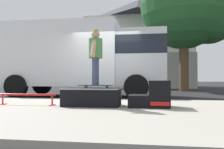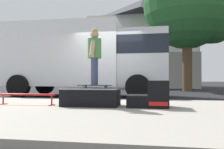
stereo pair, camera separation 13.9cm
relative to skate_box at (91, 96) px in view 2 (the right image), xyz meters
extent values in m
plane|color=black|center=(-0.29, 2.43, -0.34)|extent=(140.00, 140.00, 0.00)
cube|color=#A8A093|center=(-0.29, -0.57, -0.28)|extent=(50.00, 5.00, 0.12)
cube|color=black|center=(0.00, 0.00, -0.01)|extent=(1.26, 0.68, 0.41)
cube|color=gray|center=(0.00, 0.00, 0.17)|extent=(1.28, 0.70, 0.03)
cube|color=black|center=(1.05, 0.00, -0.09)|extent=(0.44, 0.65, 0.26)
cube|color=black|center=(1.49, 0.00, 0.07)|extent=(0.44, 0.65, 0.57)
cube|color=red|center=(1.49, -0.33, -0.11)|extent=(0.38, 0.01, 0.08)
cylinder|color=red|center=(-1.56, -0.01, 0.03)|extent=(1.40, 0.04, 0.04)
cylinder|color=red|center=(-2.18, -0.01, -0.09)|extent=(0.04, 0.04, 0.24)
cube|color=red|center=(-2.18, -0.01, -0.21)|extent=(0.06, 0.28, 0.01)
cylinder|color=red|center=(-0.94, -0.01, -0.09)|extent=(0.04, 0.04, 0.24)
cube|color=red|center=(-0.94, -0.01, -0.21)|extent=(0.06, 0.28, 0.01)
cube|color=navy|center=(0.09, -0.04, 0.25)|extent=(0.80, 0.31, 0.02)
cylinder|color=silver|center=(0.35, 0.02, 0.22)|extent=(0.06, 0.04, 0.05)
cylinder|color=silver|center=(0.32, -0.16, 0.22)|extent=(0.06, 0.04, 0.05)
cylinder|color=silver|center=(-0.15, 0.08, 0.22)|extent=(0.06, 0.04, 0.05)
cylinder|color=silver|center=(-0.17, -0.09, 0.22)|extent=(0.06, 0.04, 0.05)
cylinder|color=#3F4766|center=(0.09, 0.04, 0.56)|extent=(0.12, 0.12, 0.60)
cylinder|color=#3F4766|center=(0.09, -0.12, 0.56)|extent=(0.12, 0.12, 0.60)
cylinder|color=#4C8C4C|center=(0.09, -0.04, 1.08)|extent=(0.31, 0.31, 0.44)
cylinder|color=tan|center=(0.09, 0.15, 1.07)|extent=(0.10, 0.27, 0.42)
cylinder|color=tan|center=(0.09, -0.23, 1.07)|extent=(0.10, 0.27, 0.42)
sphere|color=tan|center=(0.09, -0.04, 1.39)|extent=(0.19, 0.19, 0.19)
sphere|color=tan|center=(0.09, -0.04, 1.45)|extent=(0.16, 0.16, 0.16)
cube|color=white|center=(-2.45, 4.63, 1.41)|extent=(5.00, 2.35, 2.60)
cube|color=silver|center=(1.00, 4.63, 1.21)|extent=(1.90, 2.16, 2.20)
cube|color=black|center=(1.00, 4.63, 1.70)|extent=(1.92, 2.19, 0.70)
cylinder|color=black|center=(0.84, 5.80, 0.11)|extent=(0.90, 0.28, 0.90)
cylinder|color=black|center=(0.84, 3.45, 0.11)|extent=(0.90, 0.28, 0.90)
cylinder|color=black|center=(-3.85, 5.80, 0.11)|extent=(0.90, 0.28, 0.90)
cylinder|color=black|center=(-3.85, 3.45, 0.11)|extent=(0.90, 0.28, 0.90)
cylinder|color=brown|center=(3.41, 9.55, 1.39)|extent=(0.56, 0.56, 3.46)
sphere|color=#235628|center=(3.41, 9.55, 4.81)|extent=(5.17, 5.17, 5.17)
sphere|color=#235628|center=(4.83, 9.55, 4.16)|extent=(3.36, 3.36, 3.36)
cube|color=silver|center=(0.49, 17.82, 2.66)|extent=(9.00, 7.50, 6.00)
cube|color=#B2ADA3|center=(0.49, 13.82, 1.06)|extent=(9.00, 0.50, 2.80)
pyramid|color=#38383F|center=(0.49, 17.82, 6.86)|extent=(9.54, 7.95, 2.40)
camera|label=1|loc=(1.24, -5.32, 0.39)|focal=38.62mm
camera|label=2|loc=(1.38, -5.29, 0.39)|focal=38.62mm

